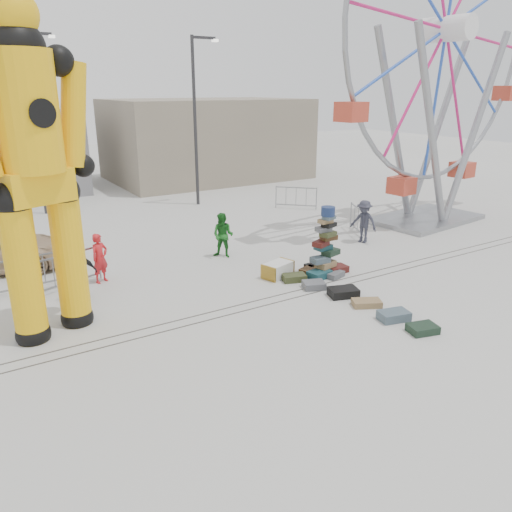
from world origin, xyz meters
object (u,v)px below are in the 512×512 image
suitcase_tower (325,255)px  pedestrian_red (100,258)px  barricade_dummy_c (70,270)px  pedestrian_green (223,235)px  barricade_wheel_front (358,221)px  pedestrian_grey (364,222)px  ferris_wheel (443,56)px  lamp_post_left (35,116)px  crash_test_dummy (33,162)px  pedestrian_black (79,272)px  barricade_dummy_b (26,274)px  barricade_wheel_back (296,198)px  steamer_trunk (278,270)px  lamp_post_right (197,114)px

suitcase_tower → pedestrian_red: bearing=147.6°
barricade_dummy_c → pedestrian_green: (5.21, 0.13, 0.24)m
suitcase_tower → barricade_wheel_front: 4.98m
barricade_dummy_c → pedestrian_grey: pedestrian_grey is taller
ferris_wheel → barricade_wheel_front: size_ratio=6.98×
lamp_post_left → crash_test_dummy: bearing=-99.3°
lamp_post_left → pedestrian_black: (-1.11, -11.30, -3.68)m
suitcase_tower → pedestrian_grey: (3.44, 1.91, 0.21)m
pedestrian_red → pedestrian_green: 4.31m
lamp_post_left → pedestrian_red: bearing=-91.5°
barricade_dummy_b → pedestrian_red: bearing=-14.0°
lamp_post_left → pedestrian_red: 10.92m
barricade_dummy_c → pedestrian_red: pedestrian_red is taller
barricade_wheel_front → ferris_wheel: bearing=-65.0°
barricade_wheel_front → barricade_wheel_back: size_ratio=1.00×
pedestrian_red → pedestrian_grey: 9.79m
suitcase_tower → crash_test_dummy: 8.87m
lamp_post_left → barricade_dummy_c: lamp_post_left is taller
barricade_dummy_c → pedestrian_red: 0.93m
suitcase_tower → barricade_dummy_c: 7.80m
lamp_post_left → barricade_dummy_c: (-1.18, -10.25, -3.93)m
suitcase_tower → barricade_wheel_back: (4.57, 7.83, -0.07)m
steamer_trunk → pedestrian_red: size_ratio=0.64×
barricade_wheel_front → pedestrian_red: bearing=114.2°
ferris_wheel → pedestrian_grey: bearing=-174.6°
lamp_post_right → pedestrian_grey: (2.45, -9.38, -3.66)m
ferris_wheel → steamer_trunk: 11.88m
pedestrian_red → pedestrian_grey: pedestrian_grey is taller
barricade_dummy_c → pedestrian_grey: size_ratio=1.22×
ferris_wheel → barricade_wheel_front: ferris_wheel is taller
lamp_post_right → pedestrian_red: (-7.27, -8.27, -3.72)m
pedestrian_black → crash_test_dummy: bearing=75.9°
barricade_dummy_b → pedestrian_grey: (11.78, -1.43, 0.27)m
lamp_post_left → pedestrian_green: bearing=-68.2°
ferris_wheel → pedestrian_grey: size_ratio=8.50×
suitcase_tower → barricade_dummy_c: suitcase_tower is taller
steamer_trunk → barricade_wheel_back: bearing=33.5°
lamp_post_left → barricade_wheel_back: bearing=-27.3°
lamp_post_left → suitcase_tower: size_ratio=3.64×
crash_test_dummy → pedestrian_red: crash_test_dummy is taller
lamp_post_right → ferris_wheel: size_ratio=0.57×
pedestrian_black → barricade_dummy_c: bearing=-69.5°
ferris_wheel → pedestrian_green: 11.80m
steamer_trunk → pedestrian_green: pedestrian_green is taller
lamp_post_left → crash_test_dummy: lamp_post_left is taller
crash_test_dummy → barricade_dummy_b: crash_test_dummy is taller
barricade_wheel_front → pedestrian_grey: size_ratio=1.22×
lamp_post_right → barricade_wheel_back: 6.34m
barricade_wheel_back → pedestrian_green: (-6.54, -4.66, 0.24)m
barricade_dummy_b → barricade_wheel_front: (12.40, -0.46, 0.00)m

